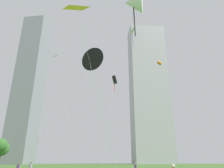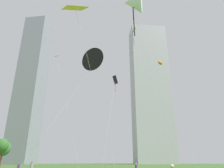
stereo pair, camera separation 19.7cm
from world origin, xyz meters
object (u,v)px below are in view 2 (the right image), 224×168
(kite_flying_6, at_px, (75,8))
(distant_highrise_1, at_px, (31,85))
(person_standing_2, at_px, (136,168))
(kite_flying_3, at_px, (57,57))
(person_standing_4, at_px, (31,167))
(park_tree_1, at_px, (2,146))
(kite_flying_2, at_px, (133,2))
(distant_highrise_0, at_px, (150,89))
(kite_flying_1, at_px, (160,63))
(kite_flying_4, at_px, (97,62))
(park_tree_2, at_px, (3,148))
(kite_flying_7, at_px, (115,80))
(kite_flying_0, at_px, (133,31))

(kite_flying_6, distance_m, distant_highrise_1, 131.20)
(person_standing_2, bearing_deg, kite_flying_3, -97.52)
(person_standing_4, distance_m, kite_flying_6, 24.38)
(kite_flying_3, relative_size, kite_flying_6, 2.37)
(person_standing_4, bearing_deg, park_tree_1, -42.24)
(kite_flying_2, bearing_deg, distant_highrise_0, 77.04)
(kite_flying_1, height_order, park_tree_1, kite_flying_1)
(kite_flying_2, relative_size, park_tree_1, 2.66)
(kite_flying_2, height_order, kite_flying_3, kite_flying_3)
(kite_flying_4, distance_m, park_tree_1, 35.64)
(park_tree_2, bearing_deg, person_standing_4, -54.31)
(park_tree_2, height_order, distant_highrise_1, distant_highrise_1)
(park_tree_1, bearing_deg, kite_flying_6, -59.75)
(person_standing_4, height_order, park_tree_1, park_tree_1)
(kite_flying_7, bearing_deg, kite_flying_1, 17.62)
(kite_flying_3, relative_size, distant_highrise_1, 0.31)
(park_tree_2, bearing_deg, kite_flying_1, -14.81)
(kite_flying_4, height_order, kite_flying_7, kite_flying_7)
(kite_flying_3, xyz_separation_m, park_tree_1, (-9.89, -2.47, -24.71))
(kite_flying_0, distance_m, distant_highrise_0, 96.86)
(kite_flying_3, bearing_deg, park_tree_2, -172.38)
(distant_highrise_0, bearing_deg, kite_flying_3, -123.01)
(person_standing_2, xyz_separation_m, distant_highrise_0, (25.31, 100.91, 48.03))
(person_standing_2, distance_m, kite_flying_1, 24.22)
(kite_flying_2, xyz_separation_m, distant_highrise_1, (-53.71, 111.41, 32.27))
(person_standing_4, xyz_separation_m, kite_flying_3, (-3.95, 20.82, 28.81))
(kite_flying_7, height_order, park_tree_2, kite_flying_7)
(distant_highrise_0, relative_size, distant_highrise_1, 0.99)
(kite_flying_3, xyz_separation_m, distant_highrise_1, (-36.39, 75.20, 19.41))
(kite_flying_6, distance_m, park_tree_2, 46.01)
(kite_flying_1, bearing_deg, kite_flying_3, 157.50)
(kite_flying_0, relative_size, park_tree_1, 4.77)
(kite_flying_2, distance_m, kite_flying_3, 42.15)
(kite_flying_2, height_order, distant_highrise_1, distant_highrise_1)
(person_standing_4, xyz_separation_m, kite_flying_6, (8.51, -19.96, 11.11))
(park_tree_1, bearing_deg, distant_highrise_0, 57.29)
(kite_flying_0, distance_m, kite_flying_1, 11.00)
(park_tree_2, height_order, distant_highrise_0, distant_highrise_0)
(kite_flying_2, height_order, kite_flying_4, kite_flying_2)
(kite_flying_1, bearing_deg, distant_highrise_1, 126.18)
(kite_flying_1, bearing_deg, park_tree_2, 165.19)
(kite_flying_0, bearing_deg, park_tree_1, 166.29)
(person_standing_2, distance_m, person_standing_4, 15.53)
(kite_flying_0, distance_m, kite_flying_7, 16.22)
(kite_flying_6, bearing_deg, kite_flying_0, 74.53)
(kite_flying_3, relative_size, park_tree_1, 4.47)
(park_tree_1, xyz_separation_m, distant_highrise_1, (-26.51, 77.67, 44.12))
(kite_flying_2, distance_m, park_tree_2, 45.99)
(kite_flying_1, xyz_separation_m, distant_highrise_1, (-63.09, 86.26, 26.51))
(park_tree_1, distance_m, park_tree_2, 1.21)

